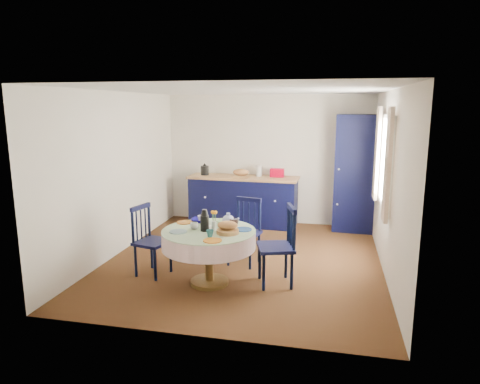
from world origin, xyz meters
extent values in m
plane|color=black|center=(0.00, 0.00, 0.00)|extent=(4.50, 4.50, 0.00)
plane|color=white|center=(0.00, 0.00, 2.50)|extent=(4.50, 4.50, 0.00)
cube|color=white|center=(0.00, 2.25, 1.25)|extent=(4.00, 0.02, 2.50)
cube|color=white|center=(-2.00, 0.00, 1.25)|extent=(0.02, 4.50, 2.50)
cube|color=white|center=(2.00, 0.00, 1.25)|extent=(0.02, 4.50, 2.50)
plane|color=white|center=(2.00, 0.30, 1.50)|extent=(0.00, 1.20, 1.20)
cube|color=silver|center=(1.92, -0.40, 1.55)|extent=(0.05, 0.34, 1.45)
cube|color=silver|center=(1.92, 1.00, 1.55)|extent=(0.05, 0.34, 1.45)
cube|color=black|center=(-0.43, 1.96, 0.45)|extent=(2.08, 0.70, 0.91)
cube|color=#AC7D4E|center=(-0.43, 1.96, 0.93)|extent=(2.14, 0.74, 0.04)
cube|color=#950018|center=(0.22, 2.03, 1.03)|extent=(0.27, 0.15, 0.16)
cube|color=#AC7D4E|center=(-0.47, 1.93, 0.96)|extent=(0.35, 0.25, 0.02)
ellipsoid|color=#B97B48|center=(-0.47, 1.93, 1.03)|extent=(0.31, 0.20, 0.13)
cylinder|color=silver|center=(-0.14, 2.05, 1.06)|extent=(0.12, 0.12, 0.22)
cube|color=black|center=(1.66, 2.00, 1.07)|extent=(0.77, 0.56, 2.13)
cylinder|color=white|center=(1.37, 1.73, 1.17)|extent=(0.04, 0.02, 0.04)
cylinder|color=white|center=(1.37, 1.73, 0.53)|extent=(0.04, 0.02, 0.04)
cylinder|color=brown|center=(-0.27, -0.97, 0.03)|extent=(0.49, 0.49, 0.05)
cylinder|color=brown|center=(-0.27, -0.97, 0.36)|extent=(0.10, 0.10, 0.65)
cylinder|color=brown|center=(-0.27, -0.97, 0.70)|extent=(1.14, 1.14, 0.03)
cylinder|color=white|center=(-0.27, -0.97, 0.60)|extent=(1.20, 1.20, 0.22)
cylinder|color=beige|center=(-0.27, -0.97, 0.72)|extent=(1.20, 1.20, 0.01)
cylinder|color=#7CA1A9|center=(-0.62, -1.13, 0.73)|extent=(0.22, 0.22, 0.01)
cylinder|color=#C76B18|center=(-0.10, -1.39, 0.73)|extent=(0.22, 0.22, 0.01)
cylinder|color=navy|center=(0.16, -0.86, 0.73)|extent=(0.22, 0.22, 0.01)
cylinder|color=#85AF6D|center=(-0.20, -0.49, 0.73)|extent=(0.22, 0.22, 0.01)
cylinder|color=#C76B18|center=(-0.69, -0.69, 0.73)|extent=(0.22, 0.22, 0.01)
cylinder|color=#996B3D|center=(0.00, -1.05, 0.75)|extent=(0.28, 0.28, 0.05)
ellipsoid|color=#B97B48|center=(0.00, -1.05, 0.83)|extent=(0.26, 0.16, 0.11)
cube|color=silver|center=(-0.31, -0.91, 0.74)|extent=(0.10, 0.07, 0.04)
cylinder|color=black|center=(-0.99, -1.03, 0.22)|extent=(0.04, 0.04, 0.44)
cylinder|color=black|center=(-0.91, -0.69, 0.22)|extent=(0.04, 0.04, 0.44)
cylinder|color=black|center=(-1.31, -0.95, 0.22)|extent=(0.04, 0.04, 0.44)
cylinder|color=black|center=(-1.23, -0.61, 0.22)|extent=(0.04, 0.04, 0.44)
cube|color=black|center=(-1.11, -0.82, 0.46)|extent=(0.50, 0.52, 0.04)
cylinder|color=black|center=(-1.33, -0.95, 0.71)|extent=(0.04, 0.04, 0.49)
cylinder|color=black|center=(-1.25, -0.61, 0.71)|extent=(0.04, 0.04, 0.49)
cube|color=black|center=(-1.29, -0.78, 0.93)|extent=(0.13, 0.39, 0.06)
cylinder|color=black|center=(-1.31, -0.87, 0.68)|extent=(0.02, 0.02, 0.41)
cylinder|color=black|center=(-1.29, -0.78, 0.68)|extent=(0.02, 0.02, 0.41)
cylinder|color=black|center=(-1.27, -0.69, 0.68)|extent=(0.02, 0.02, 0.41)
cylinder|color=black|center=(-0.19, -0.29, 0.22)|extent=(0.04, 0.04, 0.44)
cylinder|color=black|center=(0.15, -0.36, 0.22)|extent=(0.04, 0.04, 0.44)
cylinder|color=black|center=(-0.11, 0.03, 0.22)|extent=(0.04, 0.04, 0.44)
cylinder|color=black|center=(0.23, -0.04, 0.22)|extent=(0.04, 0.04, 0.44)
cube|color=black|center=(0.02, -0.16, 0.46)|extent=(0.51, 0.49, 0.04)
cylinder|color=black|center=(-0.11, 0.05, 0.71)|extent=(0.04, 0.04, 0.49)
cylinder|color=black|center=(0.23, -0.02, 0.71)|extent=(0.04, 0.04, 0.49)
cube|color=black|center=(0.06, 0.02, 0.93)|extent=(0.39, 0.13, 0.06)
cylinder|color=black|center=(-0.03, 0.04, 0.69)|extent=(0.02, 0.02, 0.41)
cylinder|color=black|center=(0.06, 0.02, 0.69)|extent=(0.02, 0.02, 0.41)
cylinder|color=black|center=(0.15, 0.00, 0.69)|extent=(0.02, 0.02, 0.41)
cylinder|color=black|center=(0.34, -0.67, 0.24)|extent=(0.04, 0.04, 0.48)
cylinder|color=black|center=(0.46, -1.03, 0.24)|extent=(0.04, 0.04, 0.48)
cylinder|color=black|center=(0.68, -0.56, 0.24)|extent=(0.04, 0.04, 0.48)
cylinder|color=black|center=(0.79, -0.92, 0.24)|extent=(0.04, 0.04, 0.48)
cube|color=black|center=(0.57, -0.79, 0.50)|extent=(0.56, 0.58, 0.04)
cylinder|color=black|center=(0.70, -0.56, 0.76)|extent=(0.04, 0.04, 0.53)
cylinder|color=black|center=(0.81, -0.91, 0.76)|extent=(0.04, 0.04, 0.53)
cube|color=black|center=(0.76, -0.74, 1.01)|extent=(0.17, 0.41, 0.07)
cylinder|color=black|center=(0.73, -0.64, 0.74)|extent=(0.02, 0.02, 0.44)
cylinder|color=black|center=(0.76, -0.74, 0.74)|extent=(0.02, 0.02, 0.44)
cylinder|color=black|center=(0.79, -0.83, 0.74)|extent=(0.02, 0.02, 0.44)
imported|color=silver|center=(-0.46, -0.96, 0.77)|extent=(0.11, 0.11, 0.09)
imported|color=teal|center=(-0.18, -1.23, 0.77)|extent=(0.09, 0.09, 0.09)
imported|color=black|center=(0.00, -0.69, 0.77)|extent=(0.12, 0.12, 0.10)
imported|color=silver|center=(-0.49, -0.60, 0.77)|extent=(0.09, 0.09, 0.09)
imported|color=#0E096B|center=(-0.50, -0.63, 0.75)|extent=(0.22, 0.22, 0.05)
camera|label=1|loc=(1.23, -6.01, 2.28)|focal=32.00mm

